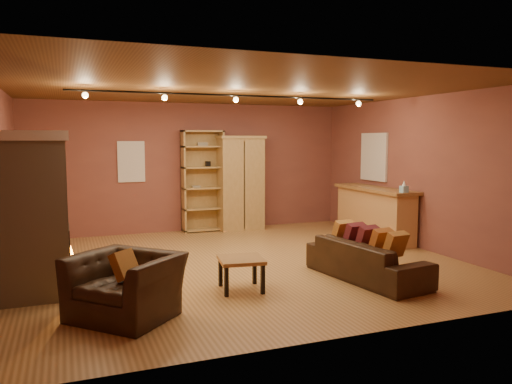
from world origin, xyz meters
name	(u,v)px	position (x,y,z in m)	size (l,w,h in m)	color
floor	(241,264)	(0.00, 0.00, 0.00)	(7.00, 7.00, 0.00)	olive
ceiling	(240,89)	(0.00, 0.00, 2.80)	(7.00, 7.00, 0.00)	brown
back_wall	(192,167)	(0.00, 3.25, 1.40)	(7.00, 0.02, 2.80)	brown
right_wall	(419,173)	(3.50, 0.00, 1.40)	(0.02, 6.50, 2.80)	brown
fireplace	(31,215)	(-3.04, -0.60, 1.06)	(1.01, 0.98, 2.12)	tan
back_window	(131,162)	(-1.30, 3.23, 1.55)	(0.56, 0.04, 0.86)	silver
bookcase	(202,180)	(0.20, 3.13, 1.13)	(0.91, 0.35, 2.21)	tan
armoire	(240,183)	(1.05, 2.98, 1.05)	(1.03, 0.59, 2.09)	tan
bar_counter	(374,213)	(3.20, 0.94, 0.53)	(0.59, 2.20, 1.05)	tan
tissue_box	(404,187)	(3.15, -0.04, 1.14)	(0.13, 0.13, 0.23)	#84B8D4
right_window	(374,157)	(3.47, 1.40, 1.65)	(0.05, 0.90, 1.00)	silver
loveseat	(367,252)	(1.40, -1.50, 0.40)	(0.85, 2.00, 0.79)	black
armchair	(125,275)	(-2.03, -1.84, 0.49)	(1.29, 1.30, 0.97)	black
coffee_table	(241,263)	(-0.46, -1.34, 0.37)	(0.65, 0.65, 0.44)	olive
track_rail	(236,97)	(0.00, 0.20, 2.69)	(5.20, 0.09, 0.13)	black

